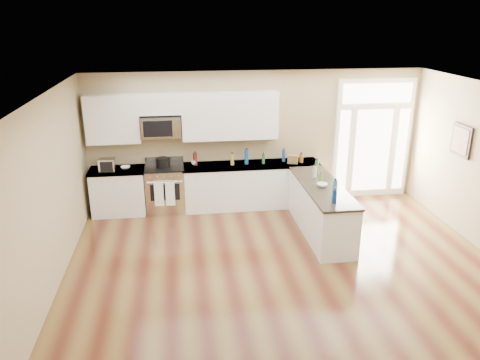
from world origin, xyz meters
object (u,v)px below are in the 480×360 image
object	(u,v)px
kitchen_range	(165,189)
toaster_oven	(107,165)
stockpot	(163,162)
peninsula_cabinet	(321,211)

from	to	relation	value
kitchen_range	toaster_oven	xyz separation A→B (m)	(-1.10, -0.10, 0.59)
stockpot	toaster_oven	world-z (taller)	toaster_oven
kitchen_range	stockpot	size ratio (longest dim) A/B	4.02
peninsula_cabinet	stockpot	size ratio (longest dim) A/B	8.63
stockpot	toaster_oven	size ratio (longest dim) A/B	0.88
toaster_oven	peninsula_cabinet	bearing A→B (deg)	-16.18
stockpot	peninsula_cabinet	bearing A→B (deg)	-26.60
peninsula_cabinet	toaster_oven	bearing A→B (deg)	161.18
peninsula_cabinet	toaster_oven	distance (m)	4.23
kitchen_range	stockpot	bearing A→B (deg)	-171.01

